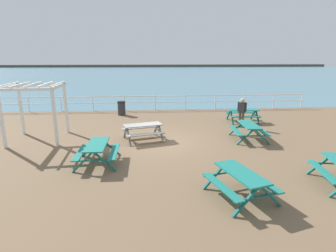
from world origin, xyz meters
name	(u,v)px	position (x,y,z in m)	size (l,w,h in m)	color
ground_plane	(160,143)	(0.00, 0.00, -0.10)	(30.00, 24.00, 0.20)	brown
sea_band	(150,73)	(0.00, 52.75, 0.00)	(142.00, 90.00, 0.01)	teal
distant_shoreline	(148,67)	(0.00, 95.75, 0.00)	(142.00, 6.00, 1.80)	#4C4C47
seaward_railing	(155,100)	(0.00, 7.75, 0.76)	(23.07, 0.07, 1.08)	white
picnic_table_near_left	(97,149)	(-2.48, -2.47, 0.58)	(1.55, 1.81, 0.80)	#1E7A70
picnic_table_mid_centre	(241,178)	(2.01, -5.34, 0.58)	(1.94, 2.14, 0.80)	#1E7A70
picnic_table_far_left	(243,112)	(5.27, 3.56, 0.58)	(1.86, 1.60, 0.80)	#1E7A70
picnic_table_far_right	(249,128)	(4.28, -0.01, 0.58)	(1.65, 1.90, 0.80)	#1E7A70
picnic_table_seaward	(143,128)	(-0.82, 0.32, 0.58)	(2.15, 1.94, 0.80)	gray
visitor	(242,111)	(4.72, 2.30, 0.95)	(0.44, 0.38, 1.66)	#4C4233
lattice_pergola	(35,99)	(-5.85, 0.79, 2.00)	(2.59, 2.70, 2.70)	white
litter_bin	(122,108)	(-2.37, 6.13, 0.48)	(0.55, 0.55, 0.95)	#2D2D33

